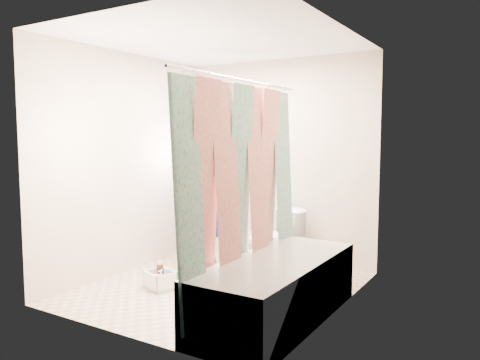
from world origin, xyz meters
The scene contains 14 objects.
floor centered at (0.00, 0.00, 0.00)m, with size 2.60×2.60×0.00m, color tan.
ceiling centered at (0.00, 0.00, 2.40)m, with size 2.40×2.60×0.02m, color silver.
wall_back centered at (0.00, 1.30, 1.20)m, with size 2.40×0.02×2.40m, color #B7A58D.
wall_front centered at (0.00, -1.30, 1.20)m, with size 2.40×0.02×2.40m, color #B7A58D.
wall_left centered at (-1.20, 0.00, 1.20)m, with size 0.02×2.60×2.40m, color #B7A58D.
wall_right centered at (1.20, 0.00, 1.20)m, with size 0.02×2.60×2.40m, color #B7A58D.
bathtub centered at (0.85, -0.43, 0.27)m, with size 0.70×1.75×0.50m.
curtain_rod centered at (0.52, -0.43, 1.95)m, with size 0.02×0.02×1.90m, color silver.
shower_curtain centered at (0.52, -0.43, 1.02)m, with size 0.06×1.75×1.80m, color silver.
toilet centered at (0.16, 0.86, 0.34)m, with size 0.38×0.67×0.68m, color silver.
tank_lid centered at (0.11, 0.76, 0.40)m, with size 0.42×0.18×0.03m, color white.
tank_internals centered at (0.19, 1.04, 0.67)m, with size 0.16×0.09×0.22m.
plumber centered at (-0.58, 0.54, 0.90)m, with size 0.66×0.43×1.81m, color #0E2594.
cleaning_caddy centered at (-0.47, -0.33, 0.08)m, with size 0.35×0.32×0.22m.
Camera 1 is at (2.52, -3.74, 1.50)m, focal length 35.00 mm.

